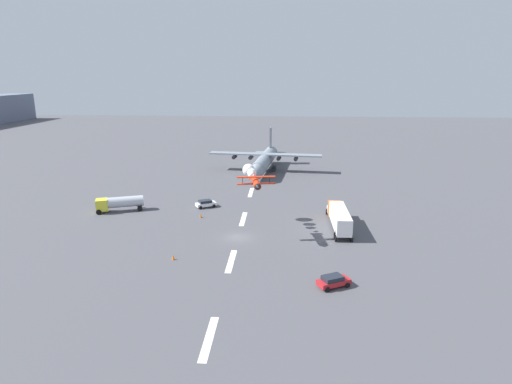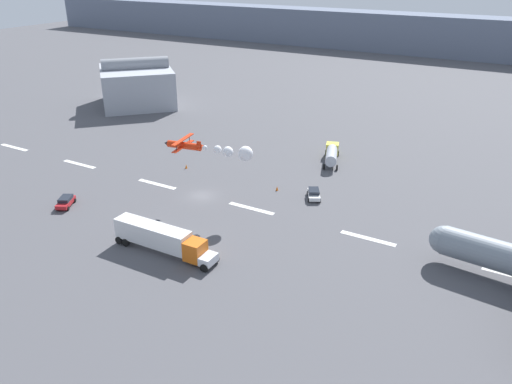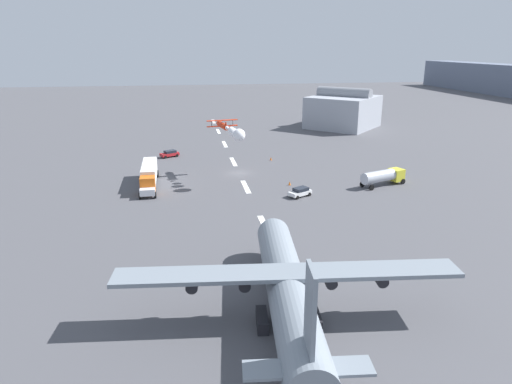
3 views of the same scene
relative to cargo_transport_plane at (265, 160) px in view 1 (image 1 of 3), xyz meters
The scene contains 14 objects.
ground_plane 50.92m from the cargo_transport_plane, behind, with size 440.00×440.00×0.00m, color #4C4C51.
runway_stripe_2 79.45m from the cargo_transport_plane, behind, with size 8.00×0.90×0.01m, color white.
runway_stripe_3 60.42m from the cargo_transport_plane, behind, with size 8.00×0.90×0.01m, color white.
runway_stripe_4 41.42m from the cargo_transport_plane, behind, with size 8.00×0.90×0.01m, color white.
runway_stripe_5 22.52m from the cargo_transport_plane, behind, with size 8.00×0.90×0.01m, color white.
runway_stripe_6 4.99m from the cargo_transport_plane, 145.73° to the left, with size 8.00×0.90×0.01m, color white.
cargo_transport_plane is the anchor object (origin of this frame).
stunt_biplane_red 46.06m from the cargo_transport_plane, behind, with size 14.47×6.20×2.27m.
semi_truck_orange 47.49m from the cargo_transport_plane, 161.41° to the right, with size 15.43×3.00×3.70m.
fuel_tanker_truck 46.66m from the cargo_transport_plane, 144.50° to the left, with size 5.53×9.29×2.90m.
followme_car_yellow 68.32m from the cargo_transport_plane, behind, with size 3.55×4.58×1.52m.
airport_staff_sedan 35.92m from the cargo_transport_plane, 162.98° to the left, with size 3.55×4.42×1.52m.
traffic_cone_near 61.34m from the cargo_transport_plane, behind, with size 0.44×0.44×0.75m, color orange.
traffic_cone_far 42.29m from the cargo_transport_plane, 165.94° to the left, with size 0.44×0.44×0.75m, color orange.
Camera 1 is at (-66.85, -7.29, 26.03)m, focal length 30.21 mm.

